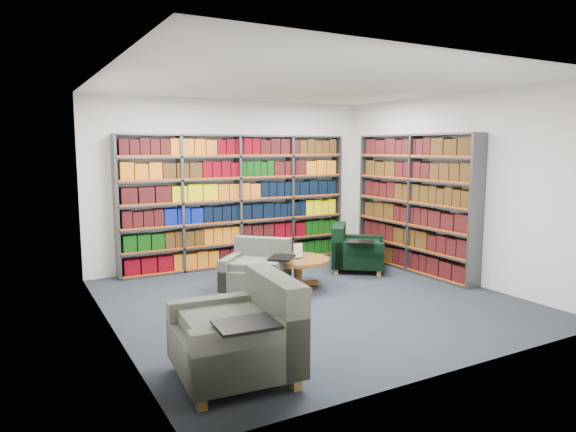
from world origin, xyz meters
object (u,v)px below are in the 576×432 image
chair_teal_left (258,271)px  chair_teal_front (245,338)px  chair_green_right (353,252)px  coffee_table (298,264)px

chair_teal_left → chair_teal_front: size_ratio=0.95×
chair_teal_front → chair_teal_left: bearing=61.9°
chair_green_right → chair_teal_front: (-3.20, -2.78, 0.06)m
chair_green_right → coffee_table: chair_green_right is taller
chair_teal_left → coffee_table: bearing=-6.6°
chair_green_right → coffee_table: size_ratio=1.27×
chair_green_right → coffee_table: 1.42m
chair_green_right → chair_teal_front: size_ratio=0.97×
chair_teal_left → coffee_table: 0.61m
chair_teal_left → coffee_table: chair_teal_left is taller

